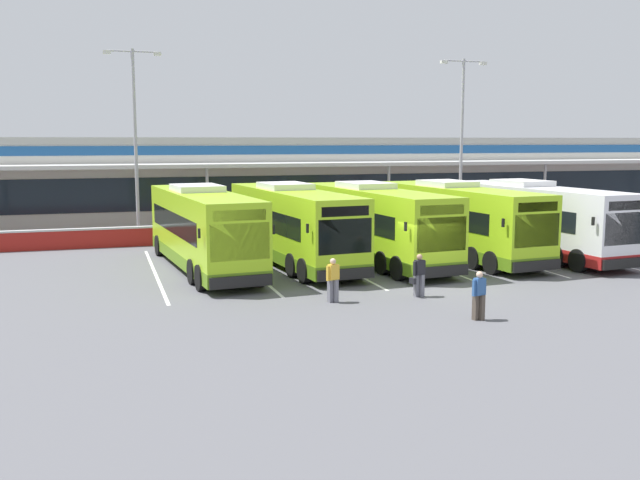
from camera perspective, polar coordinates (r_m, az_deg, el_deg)
ground_plane at (r=29.05m, az=8.94°, el=-3.61°), size 200.00×200.00×0.00m
terminal_building at (r=53.99m, az=-3.70°, el=5.06°), size 70.00×13.00×6.00m
red_barrier_wall at (r=42.28m, az=0.28°, el=0.90°), size 60.00×0.40×1.10m
coach_bus_leftmost at (r=32.42m, az=-9.43°, el=0.79°), size 3.86×12.33×3.78m
coach_bus_left_centre at (r=33.49m, az=-2.25°, el=1.13°), size 3.86×12.33×3.78m
coach_bus_centre at (r=34.16m, az=4.37°, el=1.24°), size 3.86×12.33×3.78m
coach_bus_right_centre at (r=35.99m, az=10.96°, el=1.47°), size 3.86×12.33×3.78m
coach_bus_rightmost at (r=37.52m, az=16.78°, el=1.54°), size 3.86×12.33×3.78m
bay_stripe_far_west at (r=32.11m, az=-13.16°, el=-2.60°), size 0.14×13.00×0.01m
bay_stripe_west at (r=32.66m, az=-5.79°, el=-2.25°), size 0.14×13.00×0.01m
bay_stripe_mid_west at (r=33.73m, az=1.23°, el=-1.88°), size 0.14×13.00×0.01m
bay_stripe_centre at (r=35.27m, az=7.71°, el=-1.52°), size 0.14×13.00×0.01m
bay_stripe_mid_east at (r=37.22m, az=13.59°, el=-1.17°), size 0.14×13.00×0.01m
bay_stripe_east at (r=39.52m, az=18.83°, el=-0.85°), size 0.14×13.00×0.01m
pedestrian_with_handbag at (r=26.69m, az=7.97°, el=-2.75°), size 0.65×0.36×1.62m
pedestrian_child at (r=23.60m, az=12.69°, el=-4.26°), size 0.54×0.30×1.62m
pedestrian_near_bin at (r=25.51m, az=1.05°, el=-3.14°), size 0.53×0.32×1.62m
lamp_post_west at (r=42.84m, az=-14.68°, el=8.42°), size 3.24×0.28×11.00m
lamp_post_centre at (r=47.43m, az=11.36°, el=8.47°), size 3.24×0.28×11.00m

